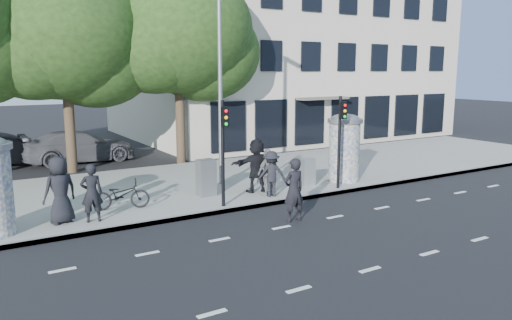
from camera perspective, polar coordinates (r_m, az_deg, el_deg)
ground at (r=13.45m, az=6.30°, el=-9.26°), size 120.00×120.00×0.00m
sidewalk at (r=19.66m, az=-7.12°, el=-2.75°), size 40.00×8.00×0.15m
curb at (r=16.25m, az=-1.37°, el=-5.47°), size 40.00×0.10×0.16m
lane_dash_near at (r=11.90m, az=12.90°, el=-12.11°), size 32.00×0.12×0.01m
lane_dash_far at (r=14.52m, az=2.91°, el=-7.71°), size 32.00×0.12×0.01m
ad_column_right at (r=19.84m, az=10.06°, el=1.59°), size 1.36×1.36×2.65m
traffic_pole_near at (r=15.72m, az=-3.74°, el=2.02°), size 0.22×0.31×3.40m
traffic_pole_far at (r=18.42m, az=9.64°, el=3.11°), size 0.22×0.31×3.40m
street_lamp at (r=18.73m, az=-4.06°, el=11.21°), size 0.25×0.93×8.00m
tree_near_left at (r=23.17m, az=-21.14°, el=13.53°), size 6.80×6.80×8.97m
tree_center at (r=24.23m, az=-8.93°, el=14.49°), size 7.00×7.00×9.30m
building at (r=35.97m, az=2.20°, el=12.69°), size 20.30×15.85×12.00m
ped_a at (r=15.22m, az=-21.50°, el=-3.23°), size 1.08×0.85×1.94m
ped_b at (r=15.07m, az=-18.27°, el=-3.60°), size 0.67×0.48×1.71m
ped_d at (r=17.24m, az=1.76°, el=-1.58°), size 1.15×0.88×1.58m
ped_e at (r=17.39m, az=1.41°, el=-1.38°), size 1.05×0.73×1.64m
ped_f at (r=17.79m, az=0.05°, el=-0.63°), size 1.88×0.95×1.93m
man_road at (r=14.89m, az=4.34°, el=-3.44°), size 0.71×0.47×1.92m
bicycle at (r=16.25m, az=-15.19°, el=-3.87°), size 1.05×1.86×0.92m
cabinet_left at (r=17.43m, az=-5.71°, el=-2.01°), size 0.63×0.47×1.28m
cabinet_right at (r=19.05m, az=5.96°, el=-1.36°), size 0.54×0.43×1.02m
car_mid at (r=26.28m, az=-26.78°, el=1.02°), size 2.06×4.74×1.51m
car_right at (r=25.93m, az=-19.52°, el=1.46°), size 2.26×5.35×1.54m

